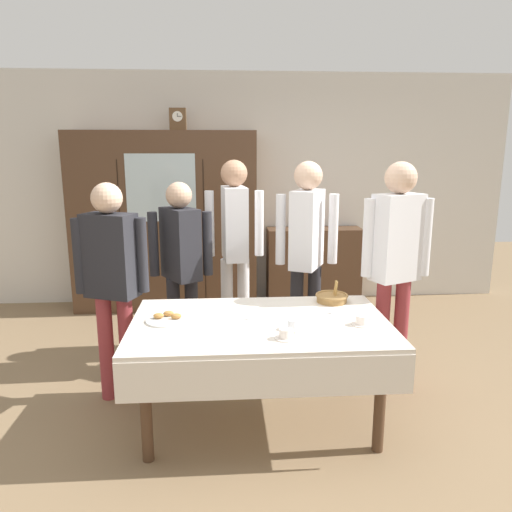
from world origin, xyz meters
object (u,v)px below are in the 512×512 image
(mantel_clock, at_px, (178,119))
(bookshelf_low, at_px, (314,266))
(book_stack, at_px, (315,225))
(person_beside_shelf, at_px, (112,272))
(person_behind_table_left, at_px, (307,243))
(pastry_plate, at_px, (167,319))
(tea_cup_center, at_px, (362,321))
(spoon_back_edge, at_px, (326,313))
(person_by_cabinet, at_px, (235,236))
(spoon_front_edge, at_px, (244,319))
(wall_cabinet, at_px, (165,222))
(person_near_right_end, at_px, (396,253))
(dining_table, at_px, (261,337))
(tea_cup_mid_right, at_px, (294,325))
(bread_basket, at_px, (332,297))
(tea_cup_far_right, at_px, (286,334))
(person_behind_table_right, at_px, (181,258))

(mantel_clock, distance_m, bookshelf_low, 2.30)
(book_stack, height_order, person_beside_shelf, person_beside_shelf)
(person_behind_table_left, bearing_deg, pastry_plate, -141.20)
(tea_cup_center, bearing_deg, spoon_back_edge, 127.45)
(tea_cup_center, distance_m, person_by_cabinet, 1.61)
(tea_cup_center, bearing_deg, spoon_front_edge, 169.11)
(wall_cabinet, bearing_deg, bookshelf_low, 1.66)
(tea_cup_center, relative_size, spoon_back_edge, 1.09)
(pastry_plate, bearing_deg, person_behind_table_left, 38.80)
(bookshelf_low, distance_m, spoon_back_edge, 2.53)
(person_near_right_end, bearing_deg, tea_cup_center, -125.65)
(book_stack, relative_size, spoon_front_edge, 1.85)
(dining_table, xyz_separation_m, bookshelf_low, (0.85, 2.64, -0.18))
(tea_cup_mid_right, relative_size, bread_basket, 0.54)
(wall_cabinet, relative_size, person_behind_table_left, 1.19)
(tea_cup_far_right, xyz_separation_m, bread_basket, (0.43, 0.68, 0.01))
(dining_table, height_order, tea_cup_far_right, tea_cup_far_right)
(tea_cup_far_right, distance_m, person_beside_shelf, 1.38)
(book_stack, relative_size, spoon_back_edge, 1.85)
(tea_cup_far_right, distance_m, person_behind_table_left, 1.31)
(person_near_right_end, bearing_deg, book_stack, 95.62)
(bread_basket, distance_m, person_near_right_end, 0.59)
(person_beside_shelf, bearing_deg, tea_cup_center, -17.18)
(tea_cup_mid_right, relative_size, person_behind_table_right, 0.08)
(person_beside_shelf, bearing_deg, bookshelf_low, 49.47)
(bread_basket, bearing_deg, person_by_cabinet, 128.03)
(person_beside_shelf, bearing_deg, pastry_plate, -39.74)
(bread_basket, relative_size, person_beside_shelf, 0.15)
(bread_basket, height_order, pastry_plate, bread_basket)
(tea_cup_center, height_order, person_by_cabinet, person_by_cabinet)
(person_behind_table_left, xyz_separation_m, person_near_right_end, (0.60, -0.45, 0.01))
(pastry_plate, height_order, person_behind_table_left, person_behind_table_left)
(tea_cup_mid_right, bearing_deg, bread_basket, 55.81)
(bread_basket, height_order, person_by_cabinet, person_by_cabinet)
(person_by_cabinet, bearing_deg, tea_cup_mid_right, -76.89)
(bookshelf_low, distance_m, bread_basket, 2.27)
(person_by_cabinet, relative_size, person_near_right_end, 1.00)
(bread_basket, bearing_deg, dining_table, -143.92)
(spoon_front_edge, bearing_deg, bookshelf_low, 69.71)
(book_stack, bearing_deg, person_near_right_end, -84.38)
(tea_cup_mid_right, distance_m, person_by_cabinet, 1.49)
(spoon_front_edge, bearing_deg, spoon_back_edge, 8.76)
(bread_basket, bearing_deg, bookshelf_low, 82.69)
(book_stack, bearing_deg, spoon_back_edge, -98.67)
(person_beside_shelf, bearing_deg, spoon_back_edge, -10.81)
(wall_cabinet, distance_m, bookshelf_low, 1.83)
(pastry_plate, height_order, person_beside_shelf, person_beside_shelf)
(mantel_clock, relative_size, spoon_front_edge, 2.02)
(person_behind_table_right, bearing_deg, bookshelf_low, 49.60)
(tea_cup_mid_right, height_order, pastry_plate, tea_cup_mid_right)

